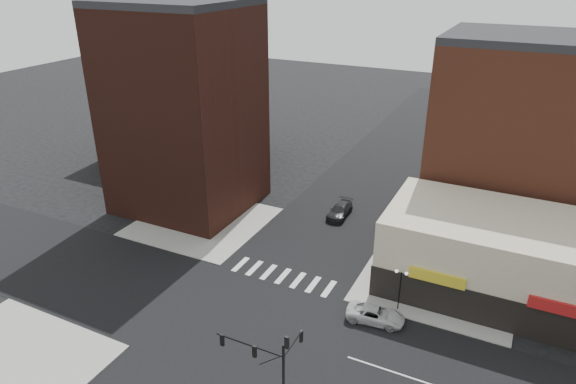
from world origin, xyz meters
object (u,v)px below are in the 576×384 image
at_px(street_lamp_ne, 401,280).
at_px(traffic_signal, 273,361).
at_px(dark_sedan_north, 340,211).
at_px(white_suv, 375,314).

bearing_deg(street_lamp_ne, traffic_signal, -106.75).
relative_size(traffic_signal, dark_sedan_north, 1.43).
xyz_separation_m(traffic_signal, white_suv, (3.37, 13.30, -4.24)).
xyz_separation_m(street_lamp_ne, white_suv, (-1.40, -2.53, -2.57)).
height_order(traffic_signal, dark_sedan_north, traffic_signal).
bearing_deg(dark_sedan_north, white_suv, -62.18).
distance_m(white_suv, dark_sedan_north, 20.82).
distance_m(traffic_signal, street_lamp_ne, 16.62).
xyz_separation_m(street_lamp_ne, dark_sedan_north, (-11.73, 15.54, -2.50)).
distance_m(traffic_signal, white_suv, 14.36).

